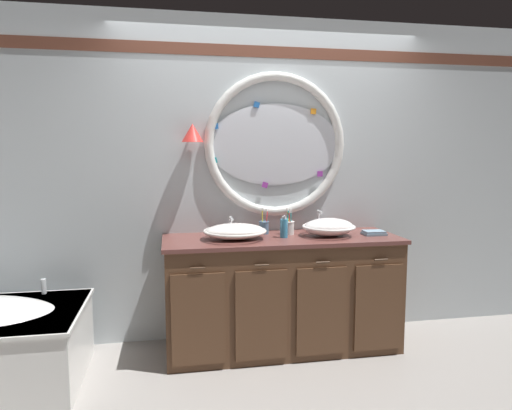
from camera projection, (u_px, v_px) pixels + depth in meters
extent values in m
plane|color=gray|center=(284.00, 360.00, 3.41)|extent=(14.00, 14.00, 0.00)
cube|color=silver|center=(268.00, 180.00, 3.84)|extent=(6.40, 0.08, 2.60)
cube|color=brown|center=(270.00, 52.00, 3.68)|extent=(6.27, 0.01, 0.09)
ellipsoid|color=silver|center=(276.00, 145.00, 3.76)|extent=(1.09, 0.02, 0.66)
torus|color=silver|center=(276.00, 145.00, 3.75)|extent=(1.16, 0.07, 1.16)
cube|color=green|center=(340.00, 141.00, 3.84)|extent=(0.05, 0.01, 0.05)
cube|color=orange|center=(313.00, 111.00, 3.77)|extent=(0.05, 0.01, 0.05)
cube|color=#2866B7|center=(257.00, 105.00, 3.68)|extent=(0.05, 0.01, 0.05)
cube|color=#2866B7|center=(215.00, 126.00, 3.64)|extent=(0.05, 0.01, 0.05)
cube|color=teal|center=(214.00, 161.00, 3.67)|extent=(0.05, 0.01, 0.05)
cube|color=purple|center=(265.00, 185.00, 3.77)|extent=(0.05, 0.01, 0.05)
cube|color=purple|center=(320.00, 174.00, 3.84)|extent=(0.04, 0.01, 0.04)
cylinder|color=#4C3823|center=(192.00, 130.00, 3.59)|extent=(0.02, 0.09, 0.02)
cone|color=red|center=(192.00, 133.00, 3.55)|extent=(0.17, 0.17, 0.14)
cube|color=brown|center=(281.00, 294.00, 3.60)|extent=(1.77, 0.61, 0.85)
cube|color=brown|center=(282.00, 239.00, 3.55)|extent=(1.81, 0.65, 0.03)
cube|color=brown|center=(273.00, 241.00, 3.85)|extent=(1.77, 0.02, 0.11)
cube|color=brown|center=(198.00, 320.00, 3.18)|extent=(0.37, 0.02, 0.65)
cylinder|color=#422D1E|center=(198.00, 268.00, 3.12)|extent=(0.10, 0.01, 0.01)
cube|color=brown|center=(261.00, 315.00, 3.26)|extent=(0.37, 0.02, 0.65)
cylinder|color=#422D1E|center=(262.00, 265.00, 3.21)|extent=(0.10, 0.01, 0.01)
cube|color=brown|center=(321.00, 311.00, 3.34)|extent=(0.37, 0.02, 0.65)
cylinder|color=#422D1E|center=(323.00, 262.00, 3.29)|extent=(0.10, 0.01, 0.01)
cube|color=brown|center=(379.00, 308.00, 3.42)|extent=(0.37, 0.02, 0.65)
cylinder|color=#422D1E|center=(381.00, 260.00, 3.37)|extent=(0.10, 0.01, 0.01)
cylinder|color=silver|center=(44.00, 286.00, 3.39)|extent=(0.04, 0.04, 0.11)
ellipsoid|color=white|center=(235.00, 231.00, 3.45)|extent=(0.45, 0.30, 0.12)
torus|color=white|center=(235.00, 231.00, 3.45)|extent=(0.47, 0.47, 0.02)
cylinder|color=silver|center=(235.00, 231.00, 3.45)|extent=(0.03, 0.03, 0.01)
ellipsoid|color=white|center=(329.00, 227.00, 3.58)|extent=(0.39, 0.28, 0.14)
torus|color=white|center=(329.00, 227.00, 3.58)|extent=(0.41, 0.41, 0.02)
cylinder|color=silver|center=(329.00, 227.00, 3.58)|extent=(0.03, 0.03, 0.01)
cylinder|color=silver|center=(230.00, 232.00, 3.71)|extent=(0.05, 0.05, 0.02)
cylinder|color=silver|center=(230.00, 224.00, 3.70)|extent=(0.02, 0.02, 0.11)
sphere|color=silver|center=(230.00, 218.00, 3.70)|extent=(0.03, 0.03, 0.03)
cylinder|color=silver|center=(231.00, 219.00, 3.64)|extent=(0.02, 0.11, 0.02)
cylinder|color=silver|center=(219.00, 230.00, 3.69)|extent=(0.04, 0.04, 0.06)
cylinder|color=silver|center=(241.00, 229.00, 3.72)|extent=(0.04, 0.04, 0.06)
cube|color=silver|center=(219.00, 226.00, 3.69)|extent=(0.05, 0.01, 0.01)
cube|color=silver|center=(241.00, 225.00, 3.72)|extent=(0.05, 0.01, 0.01)
cylinder|color=silver|center=(318.00, 229.00, 3.84)|extent=(0.05, 0.05, 0.02)
cylinder|color=silver|center=(318.00, 220.00, 3.84)|extent=(0.02, 0.02, 0.14)
sphere|color=silver|center=(318.00, 211.00, 3.83)|extent=(0.03, 0.03, 0.03)
cylinder|color=silver|center=(320.00, 212.00, 3.78)|extent=(0.02, 0.10, 0.02)
cylinder|color=silver|center=(309.00, 227.00, 3.83)|extent=(0.04, 0.04, 0.06)
cylinder|color=silver|center=(327.00, 226.00, 3.86)|extent=(0.04, 0.04, 0.06)
cube|color=silver|center=(309.00, 223.00, 3.82)|extent=(0.05, 0.01, 0.01)
cube|color=silver|center=(327.00, 222.00, 3.85)|extent=(0.05, 0.01, 0.01)
cylinder|color=slate|center=(264.00, 228.00, 3.68)|extent=(0.07, 0.07, 0.10)
torus|color=slate|center=(264.00, 222.00, 3.67)|extent=(0.08, 0.08, 0.01)
cylinder|color=#E0383D|center=(267.00, 222.00, 3.68)|extent=(0.02, 0.02, 0.17)
cube|color=white|center=(267.00, 210.00, 3.67)|extent=(0.02, 0.02, 0.02)
cylinder|color=yellow|center=(262.00, 222.00, 3.67)|extent=(0.01, 0.01, 0.17)
cube|color=white|center=(262.00, 209.00, 3.66)|extent=(0.02, 0.02, 0.02)
cylinder|color=white|center=(289.00, 228.00, 3.65)|extent=(0.08, 0.08, 0.10)
torus|color=white|center=(289.00, 222.00, 3.64)|extent=(0.09, 0.09, 0.01)
cylinder|color=#19ADB2|center=(291.00, 222.00, 3.64)|extent=(0.01, 0.02, 0.18)
cube|color=white|center=(291.00, 210.00, 3.63)|extent=(0.02, 0.01, 0.02)
cylinder|color=yellow|center=(289.00, 222.00, 3.65)|extent=(0.04, 0.03, 0.17)
cube|color=white|center=(289.00, 210.00, 3.64)|extent=(0.03, 0.02, 0.03)
cylinder|color=#19ADB2|center=(287.00, 222.00, 3.64)|extent=(0.02, 0.02, 0.18)
cube|color=white|center=(288.00, 209.00, 3.63)|extent=(0.02, 0.02, 0.02)
cylinder|color=#E0383D|center=(290.00, 223.00, 3.62)|extent=(0.03, 0.01, 0.16)
cube|color=white|center=(290.00, 211.00, 3.61)|extent=(0.02, 0.02, 0.02)
cylinder|color=#388EBC|center=(284.00, 228.00, 3.51)|extent=(0.06, 0.06, 0.14)
cylinder|color=silver|center=(284.00, 218.00, 3.50)|extent=(0.03, 0.03, 0.02)
cylinder|color=silver|center=(285.00, 216.00, 3.48)|extent=(0.01, 0.04, 0.01)
cube|color=#7593A8|center=(374.00, 234.00, 3.63)|extent=(0.17, 0.13, 0.02)
cube|color=#7593A8|center=(374.00, 232.00, 3.63)|extent=(0.16, 0.12, 0.02)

